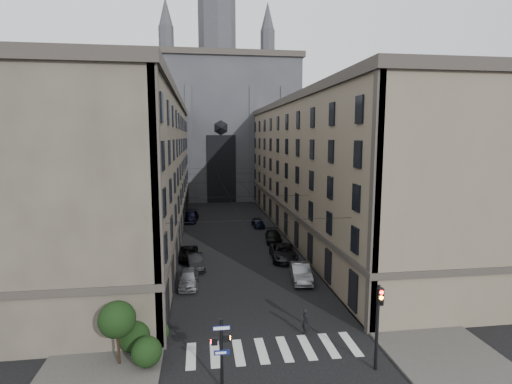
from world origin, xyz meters
name	(u,v)px	position (x,y,z in m)	size (l,w,h in m)	color
sidewalk_left	(157,237)	(-10.50, 36.00, 0.07)	(7.00, 80.00, 0.15)	#383533
sidewalk_right	(305,232)	(10.50, 36.00, 0.07)	(7.00, 80.00, 0.15)	#383533
zebra_crossing	(273,350)	(0.00, 5.00, 0.01)	(11.00, 3.20, 0.01)	beige
building_left	(132,170)	(-13.44, 36.00, 9.34)	(13.60, 60.60, 18.85)	#454035
building_right	(326,167)	(13.44, 36.00, 9.34)	(13.60, 60.60, 18.85)	brown
gothic_tower	(218,119)	(0.00, 74.96, 17.80)	(35.00, 23.00, 58.00)	#2D2D33
pedestrian_signal_left	(221,348)	(-3.51, 1.50, 2.32)	(1.02, 0.38, 4.00)	black
traffic_light_right	(378,317)	(5.60, 1.92, 3.29)	(0.34, 0.50, 5.20)	black
shrub_cluster	(133,333)	(-8.72, 5.01, 1.80)	(3.90, 4.40, 3.90)	black
tram_wires	(233,184)	(0.00, 35.63, 7.25)	(14.00, 60.00, 0.43)	black
car_left_near	(188,278)	(-5.69, 16.97, 0.76)	(1.80, 4.47, 1.52)	slate
car_left_midnear	(195,262)	(-5.10, 21.90, 0.74)	(1.57, 4.51, 1.49)	black
car_left_midfar	(189,253)	(-5.85, 25.34, 0.67)	(2.21, 4.79, 1.33)	black
car_left_far	(190,217)	(-6.12, 45.61, 0.82)	(2.29, 5.63, 1.63)	black
car_right_near	(301,273)	(4.87, 16.88, 0.82)	(1.73, 4.97, 1.64)	gray
car_right_midnear	(283,252)	(4.64, 23.75, 0.82)	(2.72, 5.90, 1.64)	black
car_right_midfar	(273,237)	(4.93, 31.32, 0.71)	(1.99, 4.90, 1.42)	black
car_right_far	(258,222)	(4.20, 40.24, 0.69)	(1.62, 4.04, 1.37)	black
pedestrian	(306,322)	(2.59, 6.66, 0.94)	(0.69, 0.45, 1.89)	black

